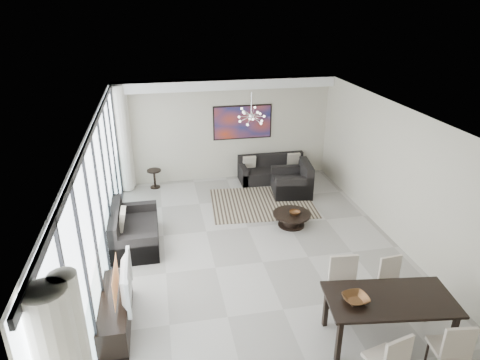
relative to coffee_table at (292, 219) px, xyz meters
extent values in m
cube|color=#A8A39B|center=(-1.02, -1.34, -0.16)|extent=(6.00, 9.00, 0.02)
cube|color=white|center=(-1.02, -1.34, 2.72)|extent=(6.00, 9.00, 0.02)
cube|color=#BBB2A0|center=(-1.02, 3.15, 1.28)|extent=(6.00, 0.02, 2.90)
cube|color=#BBB2A0|center=(1.97, -1.34, 1.28)|extent=(0.02, 9.00, 2.90)
cube|color=white|center=(-4.00, -1.34, 1.28)|extent=(0.01, 8.95, 2.85)
cube|color=black|center=(-3.96, -1.34, 2.68)|extent=(0.04, 8.95, 0.10)
cube|color=black|center=(-3.96, -1.34, -0.14)|extent=(0.04, 8.95, 0.06)
cube|color=black|center=(-3.96, -4.34, 1.28)|extent=(0.04, 0.05, 2.88)
cube|color=black|center=(-3.96, -3.34, 1.28)|extent=(0.04, 0.05, 2.88)
cube|color=black|center=(-3.96, -2.34, 1.28)|extent=(0.04, 0.05, 2.88)
cube|color=black|center=(-3.96, -1.34, 1.28)|extent=(0.04, 0.05, 2.88)
cube|color=black|center=(-3.96, -0.34, 1.28)|extent=(0.04, 0.05, 2.88)
cube|color=black|center=(-3.96, 0.66, 1.28)|extent=(0.04, 0.05, 2.88)
cube|color=black|center=(-3.96, 1.66, 1.28)|extent=(0.04, 0.05, 2.88)
cube|color=black|center=(-3.96, 2.66, 1.28)|extent=(0.04, 0.05, 2.88)
cylinder|color=white|center=(-3.82, 2.81, 1.28)|extent=(0.36, 0.36, 2.85)
cube|color=white|center=(-1.02, 2.96, 2.60)|extent=(5.98, 0.40, 0.26)
cube|color=#B13618|center=(-0.52, 3.13, 1.48)|extent=(1.68, 0.04, 0.98)
cylinder|color=silver|center=(-0.72, 1.16, 2.45)|extent=(0.02, 0.02, 0.55)
sphere|color=silver|center=(-0.72, 1.16, 2.18)|extent=(0.12, 0.12, 0.12)
cube|color=black|center=(-0.38, 1.26, -0.17)|extent=(2.72, 2.17, 0.01)
cylinder|color=black|center=(0.00, 0.00, 0.12)|extent=(0.88, 0.88, 0.04)
cylinder|color=black|center=(0.00, 0.00, -0.04)|extent=(0.39, 0.39, 0.27)
cylinder|color=black|center=(0.00, 0.00, -0.16)|extent=(0.62, 0.62, 0.03)
imported|color=brown|center=(0.05, -0.07, 0.17)|extent=(0.30, 0.30, 0.08)
cube|color=black|center=(0.29, 2.68, 0.00)|extent=(1.95, 0.80, 0.35)
cube|color=black|center=(0.29, 3.00, 0.36)|extent=(1.95, 0.16, 0.35)
cube|color=black|center=(-0.60, 2.68, 0.08)|extent=(0.16, 0.80, 0.51)
cube|color=black|center=(1.19, 2.68, 0.08)|extent=(0.16, 0.80, 0.51)
cube|color=black|center=(-3.52, -0.14, 0.04)|extent=(0.95, 1.69, 0.42)
cube|color=black|center=(-3.90, -0.14, 0.46)|extent=(0.19, 1.69, 0.42)
cube|color=black|center=(-3.52, -0.89, 0.13)|extent=(0.95, 0.19, 0.61)
cube|color=black|center=(-3.52, 0.61, 0.13)|extent=(0.95, 0.19, 0.61)
cube|color=black|center=(0.53, 1.71, 0.04)|extent=(1.10, 1.15, 0.44)
cube|color=black|center=(0.92, 1.66, 0.48)|extent=(0.33, 1.05, 0.44)
cube|color=black|center=(0.58, 2.12, 0.14)|extent=(1.00, 0.32, 0.63)
cube|color=black|center=(0.48, 1.29, 0.14)|extent=(1.00, 0.32, 0.63)
cylinder|color=black|center=(-3.08, 2.81, 0.33)|extent=(0.38, 0.38, 0.04)
cylinder|color=black|center=(-3.08, 2.81, 0.07)|extent=(0.06, 0.06, 0.48)
cylinder|color=black|center=(-3.08, 2.81, -0.16)|extent=(0.27, 0.27, 0.03)
cube|color=black|center=(-3.78, -2.59, 0.08)|extent=(0.46, 1.63, 0.51)
imported|color=gray|center=(-3.62, -2.60, 0.65)|extent=(0.17, 1.09, 0.62)
cube|color=black|center=(0.31, -3.75, 0.59)|extent=(2.01, 1.19, 0.04)
cube|color=black|center=(-0.57, -4.00, 0.20)|extent=(0.07, 0.07, 0.75)
cube|color=black|center=(-0.47, -3.27, 0.20)|extent=(0.07, 0.07, 0.75)
cube|color=black|center=(1.10, -4.23, 0.20)|extent=(0.07, 0.07, 0.75)
cube|color=black|center=(1.20, -3.49, 0.20)|extent=(0.07, 0.07, 0.75)
cube|color=beige|center=(-0.14, -4.51, 0.26)|extent=(0.53, 0.53, 0.06)
cube|color=beige|center=(-0.10, -4.70, 0.51)|extent=(0.44, 0.15, 0.53)
cube|color=beige|center=(0.82, -4.48, 0.26)|extent=(0.49, 0.49, 0.06)
cube|color=beige|center=(0.79, -4.67, 0.51)|extent=(0.44, 0.11, 0.53)
cylinder|color=black|center=(0.67, -4.29, 0.03)|extent=(0.04, 0.04, 0.41)
cube|color=beige|center=(-0.08, -3.11, 0.30)|extent=(0.51, 0.51, 0.06)
cube|color=beige|center=(-0.06, -2.90, 0.57)|extent=(0.48, 0.09, 0.58)
cylinder|color=black|center=(0.09, -3.31, 0.05)|extent=(0.04, 0.04, 0.44)
cylinder|color=black|center=(-0.25, -2.91, 0.05)|extent=(0.04, 0.04, 0.44)
cube|color=beige|center=(0.83, -3.04, 0.23)|extent=(0.44, 0.44, 0.05)
cube|color=beige|center=(0.82, -2.87, 0.46)|extent=(0.41, 0.08, 0.49)
cylinder|color=black|center=(1.00, -3.19, 0.01)|extent=(0.04, 0.04, 0.38)
cylinder|color=black|center=(0.66, -2.90, 0.01)|extent=(0.04, 0.04, 0.38)
imported|color=brown|center=(-0.23, -3.72, 0.66)|extent=(0.41, 0.41, 0.09)
camera|label=1|loc=(-2.88, -8.35, 4.72)|focal=32.00mm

